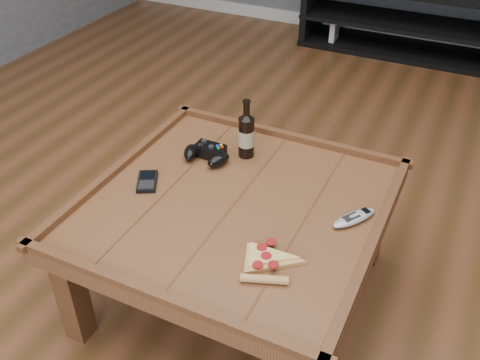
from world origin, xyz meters
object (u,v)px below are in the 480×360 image
at_px(game_controller, 207,153).
at_px(smartphone, 147,181).
at_px(remote_control, 354,218).
at_px(media_console, 398,19).
at_px(game_console, 334,34).
at_px(beer_bottle, 246,134).
at_px(pizza_slice, 266,261).
at_px(coffee_table, 235,216).

distance_m(game_controller, smartphone, 0.26).
relative_size(game_controller, remote_control, 1.18).
distance_m(media_console, remote_control, 2.70).
bearing_deg(remote_control, game_controller, -157.58).
height_order(remote_control, game_console, remote_control).
bearing_deg(beer_bottle, smartphone, -126.97).
relative_size(smartphone, remote_control, 0.81).
xyz_separation_m(beer_bottle, pizza_slice, (0.31, -0.52, -0.09)).
relative_size(pizza_slice, remote_control, 1.63).
bearing_deg(game_console, media_console, 9.40).
bearing_deg(coffee_table, media_console, 90.00).
height_order(media_console, remote_control, media_console).
bearing_deg(game_console, smartphone, -88.62).
height_order(coffee_table, remote_control, same).
xyz_separation_m(beer_bottle, game_controller, (-0.13, -0.09, -0.07)).
distance_m(beer_bottle, remote_control, 0.54).
distance_m(beer_bottle, game_controller, 0.17).
bearing_deg(smartphone, remote_control, -19.22).
bearing_deg(game_console, pizza_slice, -78.03).
height_order(pizza_slice, game_console, pizza_slice).
relative_size(coffee_table, smartphone, 7.19).
bearing_deg(media_console, game_console, -169.62).
xyz_separation_m(media_console, game_controller, (-0.22, -2.55, 0.23)).
xyz_separation_m(coffee_table, game_controller, (-0.22, 0.20, 0.09)).
bearing_deg(media_console, pizza_slice, -85.87).
distance_m(media_console, beer_bottle, 2.48).
relative_size(game_controller, smartphone, 1.45).
relative_size(media_console, game_console, 7.07).
xyz_separation_m(coffee_table, media_console, (0.00, 2.75, -0.15)).
distance_m(coffee_table, smartphone, 0.35).
height_order(coffee_table, pizza_slice, same).
bearing_deg(game_controller, game_console, 95.90).
bearing_deg(remote_control, coffee_table, -135.04).
relative_size(media_console, game_controller, 6.73).
distance_m(beer_bottle, game_console, 2.45).
bearing_deg(pizza_slice, smartphone, 140.64).
xyz_separation_m(media_console, game_console, (-0.45, -0.08, -0.16)).
bearing_deg(smartphone, media_console, 54.62).
bearing_deg(game_console, game_controller, -85.64).
xyz_separation_m(remote_control, game_console, (-0.85, 2.58, -0.37)).
distance_m(media_console, game_console, 0.48).
bearing_deg(media_console, game_controller, -94.92).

